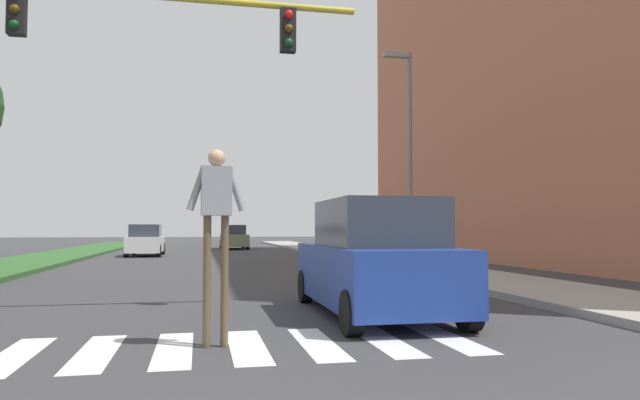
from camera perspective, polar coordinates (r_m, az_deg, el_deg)
ground_plane at (r=29.41m, az=-11.50°, el=-5.62°), size 140.00×140.00×0.00m
crosswalk at (r=7.56m, az=-10.65°, el=-14.06°), size 6.75×2.20×0.01m
median_strip at (r=28.27m, az=-26.09°, el=-5.36°), size 3.46×64.00×0.15m
sidewalk_right at (r=28.47m, az=3.95°, el=-5.61°), size 3.00×64.00×0.15m
traffic_light_gantry at (r=11.16m, az=-28.00°, el=12.35°), size 8.40×0.30×6.00m
street_lamp_right at (r=20.61m, az=8.58°, el=5.93°), size 1.02×0.24×7.50m
pedestrian_performer at (r=7.45m, az=-10.14°, el=-1.41°), size 0.75×0.25×2.49m
suv_crossing at (r=10.05m, az=5.38°, el=-5.95°), size 1.99×4.61×1.97m
sedan_midblock at (r=32.54m, az=-16.74°, el=-3.90°), size 1.81×4.26×1.68m
sedan_distant at (r=41.85m, az=-8.44°, el=-3.69°), size 1.87×4.60×1.71m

